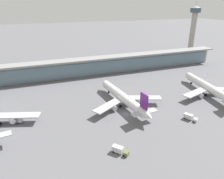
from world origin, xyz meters
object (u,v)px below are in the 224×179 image
service_truck_near_nose_white (190,117)px  service_truck_by_tail_olive (119,150)px  control_tower (193,26)px  airliner_right_stand (209,88)px  airliner_centre_stand (124,98)px  service_truck_under_wing_olive (17,119)px

service_truck_near_nose_white → service_truck_by_tail_olive: same height
control_tower → service_truck_near_nose_white: bearing=-129.8°
airliner_right_stand → control_tower: 132.16m
control_tower → airliner_centre_stand: bearing=-143.1°
service_truck_by_tail_olive → control_tower: 211.50m
airliner_right_stand → control_tower: bearing=55.6°
airliner_right_stand → service_truck_near_nose_white: airliner_right_stand is taller
airliner_centre_stand → control_tower: size_ratio=0.99×
service_truck_by_tail_olive → airliner_centre_stand: bearing=63.8°
service_truck_near_nose_white → service_truck_by_tail_olive: (-46.48, -11.83, 0.00)m
service_truck_under_wing_olive → service_truck_by_tail_olive: size_ratio=0.98×
airliner_centre_stand → airliner_right_stand: same height
service_truck_under_wing_olive → control_tower: control_tower is taller
service_truck_near_nose_white → airliner_right_stand: bearing=33.4°
airliner_centre_stand → airliner_right_stand: 61.47m
airliner_right_stand → service_truck_near_nose_white: 41.77m
airliner_centre_stand → control_tower: control_tower is taller
airliner_right_stand → service_truck_by_tail_olive: 88.42m
airliner_centre_stand → service_truck_under_wing_olive: 61.11m
service_truck_by_tail_olive → control_tower: bearing=42.5°
airliner_centre_stand → service_truck_by_tail_olive: airliner_centre_stand is taller
service_truck_near_nose_white → service_truck_under_wing_olive: size_ratio=1.09×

